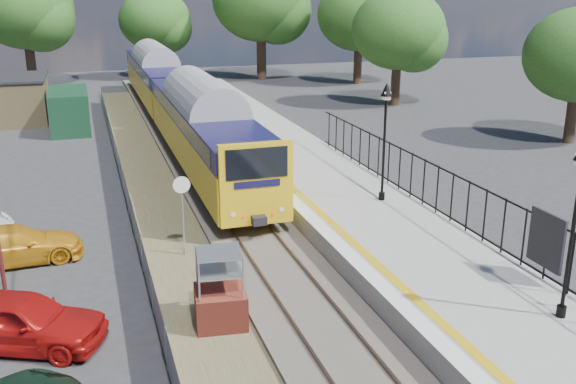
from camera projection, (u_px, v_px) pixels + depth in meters
name	position (u px, v px, depth m)	size (l,w,h in m)	color
ground	(304.00, 308.00, 18.59)	(120.00, 120.00, 0.00)	#2D2D30
track_bed	(219.00, 205.00, 27.21)	(5.90, 80.00, 0.29)	#473F38
platform	(337.00, 198.00, 26.93)	(5.00, 70.00, 0.90)	gray
platform_edge	(290.00, 192.00, 26.20)	(0.90, 70.00, 0.01)	silver
victorian_lamp_north	(385.00, 115.00, 24.27)	(0.44, 0.44, 4.60)	black
palisade_fence	(464.00, 203.00, 21.96)	(0.12, 26.00, 2.00)	black
wire_fence	(124.00, 186.00, 28.09)	(0.06, 52.00, 1.20)	#999EA3
outbuilding	(1.00, 102.00, 43.30)	(10.80, 10.10, 3.12)	#978355
tree_line	(161.00, 16.00, 55.12)	(56.80, 43.80, 11.88)	#332319
train	(174.00, 95.00, 41.15)	(2.82, 40.83, 3.51)	gold
brick_plinth	(220.00, 290.00, 17.35)	(1.51, 1.51, 2.21)	maroon
speed_sign	(182.00, 202.00, 21.59)	(0.58, 0.10, 2.89)	#999EA3
car_red	(20.00, 321.00, 16.39)	(1.76, 4.37, 1.49)	#AE1210
car_yellow	(14.00, 245.00, 21.50)	(1.78, 4.39, 1.27)	orange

